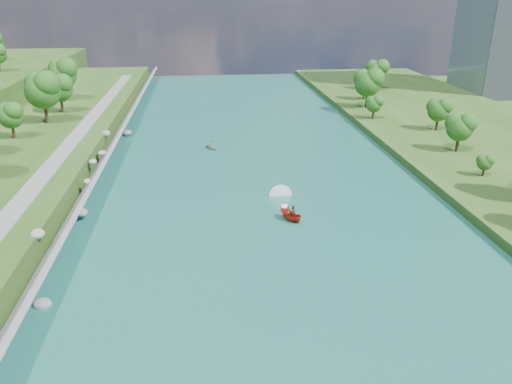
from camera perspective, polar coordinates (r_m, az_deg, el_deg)
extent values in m
plane|color=#2D5119|center=(59.39, 2.53, -7.65)|extent=(260.00, 260.00, 0.00)
cube|color=#1A6351|center=(77.23, 0.33, -0.32)|extent=(55.00, 240.00, 0.10)
cube|color=slate|center=(78.19, -18.84, 0.11)|extent=(3.54, 236.00, 4.05)
ellipsoid|color=gray|center=(55.43, -23.24, -11.71)|extent=(1.84, 1.53, 1.32)
ellipsoid|color=gray|center=(62.53, -23.71, -4.43)|extent=(1.64, 1.70, 1.19)
ellipsoid|color=gray|center=(72.42, -19.24, -2.23)|extent=(1.47, 1.65, 1.10)
ellipsoid|color=gray|center=(79.86, -18.70, 1.15)|extent=(1.19, 1.47, 0.80)
ellipsoid|color=gray|center=(87.21, -18.14, 3.30)|extent=(1.32, 1.57, 0.88)
ellipsoid|color=gray|center=(93.86, -17.17, 4.29)|extent=(1.50, 1.94, 0.83)
ellipsoid|color=gray|center=(103.13, -16.78, 6.41)|extent=(1.73, 1.62, 1.34)
ellipsoid|color=gray|center=(112.97, -14.49, 6.56)|extent=(1.90, 2.07, 1.27)
cube|color=gray|center=(79.38, -23.67, 1.09)|extent=(3.00, 200.00, 0.10)
ellipsoid|color=#1F4C14|center=(104.31, -26.23, 7.69)|extent=(4.93, 4.93, 8.22)
ellipsoid|color=#1F4C14|center=(114.05, -23.18, 10.40)|extent=(7.67, 7.67, 12.78)
ellipsoid|color=#1F4C14|center=(123.23, -21.52, 10.80)|extent=(6.18, 6.18, 10.30)
ellipsoid|color=#1F4C14|center=(137.48, -21.20, 12.31)|extent=(7.44, 7.44, 12.41)
ellipsoid|color=#1F4C14|center=(88.23, 24.67, 2.95)|extent=(2.52, 2.52, 4.20)
ellipsoid|color=#1F4C14|center=(99.84, 22.25, 6.66)|extent=(5.11, 5.11, 8.51)
ellipsoid|color=#1F4C14|center=(114.32, 20.13, 8.62)|extent=(4.86, 4.86, 8.10)
ellipsoid|color=#1F4C14|center=(121.00, 13.32, 9.63)|extent=(3.86, 3.86, 6.43)
ellipsoid|color=#1F4C14|center=(132.32, 12.66, 11.87)|extent=(7.03, 7.03, 11.72)
ellipsoid|color=#1F4C14|center=(142.78, 12.30, 11.93)|extent=(5.02, 5.02, 8.37)
ellipsoid|color=#1F4C14|center=(158.42, 13.64, 13.19)|extent=(6.40, 6.40, 10.67)
imported|color=#B31E0E|center=(68.51, 3.96, -2.68)|extent=(3.27, 3.93, 1.46)
imported|color=#66605B|center=(67.86, 3.69, -2.43)|extent=(0.79, 0.74, 1.82)
imported|color=#66605B|center=(68.88, 4.30, -2.19)|extent=(0.89, 0.78, 1.54)
cube|color=white|center=(71.48, 3.53, -2.20)|extent=(0.90, 5.00, 0.06)
imported|color=gray|center=(100.36, -5.09, 5.14)|extent=(3.71, 4.03, 0.68)
imported|color=#66605B|center=(100.19, -5.10, 5.46)|extent=(0.77, 0.60, 1.38)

